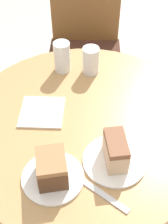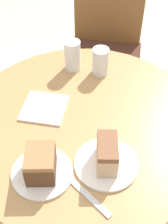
{
  "view_description": "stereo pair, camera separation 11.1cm",
  "coord_description": "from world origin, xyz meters",
  "px_view_note": "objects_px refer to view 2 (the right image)",
  "views": [
    {
      "loc": [
        0.1,
        -0.77,
        1.56
      ],
      "look_at": [
        0.0,
        0.0,
        0.76
      ],
      "focal_mm": 50.0,
      "sensor_mm": 36.0,
      "label": 1
    },
    {
      "loc": [
        0.21,
        -0.74,
        1.56
      ],
      "look_at": [
        0.0,
        0.0,
        0.76
      ],
      "focal_mm": 50.0,
      "sensor_mm": 36.0,
      "label": 2
    }
  ],
  "objects_px": {
    "cake_slice_far": "(41,163)",
    "glass_lemonade": "(72,57)",
    "chair": "(104,49)",
    "cake_slice_near": "(107,154)",
    "glass_water": "(100,63)",
    "plate_near": "(106,164)",
    "plate_far": "(42,173)"
  },
  "relations": [
    {
      "from": "plate_far",
      "to": "glass_water",
      "type": "xyz_separation_m",
      "value": [
        0.05,
        0.54,
        0.05
      ]
    },
    {
      "from": "chair",
      "to": "glass_lemonade",
      "type": "distance_m",
      "value": 0.64
    },
    {
      "from": "chair",
      "to": "cake_slice_near",
      "type": "distance_m",
      "value": 1.07
    },
    {
      "from": "glass_lemonade",
      "to": "glass_water",
      "type": "relative_size",
      "value": 1.13
    },
    {
      "from": "cake_slice_far",
      "to": "glass_water",
      "type": "xyz_separation_m",
      "value": [
        0.05,
        0.54,
        -0.0
      ]
    },
    {
      "from": "chair",
      "to": "plate_far",
      "type": "xyz_separation_m",
      "value": [
        0.04,
        -1.09,
        0.26
      ]
    },
    {
      "from": "plate_near",
      "to": "cake_slice_far",
      "type": "relative_size",
      "value": 1.62
    },
    {
      "from": "chair",
      "to": "glass_lemonade",
      "type": "relative_size",
      "value": 6.72
    },
    {
      "from": "chair",
      "to": "plate_near",
      "type": "height_order",
      "value": "chair"
    },
    {
      "from": "plate_far",
      "to": "glass_water",
      "type": "bearing_deg",
      "value": 84.22
    },
    {
      "from": "plate_far",
      "to": "cake_slice_near",
      "type": "bearing_deg",
      "value": 25.59
    },
    {
      "from": "chair",
      "to": "cake_slice_near",
      "type": "bearing_deg",
      "value": -83.25
    },
    {
      "from": "cake_slice_far",
      "to": "glass_lemonade",
      "type": "height_order",
      "value": "glass_lemonade"
    },
    {
      "from": "plate_near",
      "to": "cake_slice_far",
      "type": "bearing_deg",
      "value": -154.41
    },
    {
      "from": "glass_lemonade",
      "to": "glass_water",
      "type": "bearing_deg",
      "value": 0.94
    },
    {
      "from": "cake_slice_far",
      "to": "plate_near",
      "type": "bearing_deg",
      "value": 25.59
    },
    {
      "from": "plate_far",
      "to": "glass_lemonade",
      "type": "relative_size",
      "value": 1.46
    },
    {
      "from": "cake_slice_far",
      "to": "glass_lemonade",
      "type": "distance_m",
      "value": 0.54
    },
    {
      "from": "cake_slice_near",
      "to": "cake_slice_far",
      "type": "height_order",
      "value": "cake_slice_near"
    },
    {
      "from": "plate_near",
      "to": "glass_water",
      "type": "height_order",
      "value": "glass_water"
    },
    {
      "from": "cake_slice_near",
      "to": "chair",
      "type": "bearing_deg",
      "value": 102.68
    },
    {
      "from": "glass_lemonade",
      "to": "plate_near",
      "type": "bearing_deg",
      "value": -60.92
    },
    {
      "from": "cake_slice_far",
      "to": "glass_lemonade",
      "type": "relative_size",
      "value": 0.96
    },
    {
      "from": "chair",
      "to": "cake_slice_far",
      "type": "distance_m",
      "value": 1.13
    },
    {
      "from": "glass_water",
      "to": "glass_lemonade",
      "type": "bearing_deg",
      "value": -179.06
    },
    {
      "from": "plate_near",
      "to": "cake_slice_near",
      "type": "xyz_separation_m",
      "value": [
        -0.0,
        0.0,
        0.05
      ]
    },
    {
      "from": "glass_water",
      "to": "cake_slice_far",
      "type": "bearing_deg",
      "value": -95.78
    },
    {
      "from": "plate_far",
      "to": "cake_slice_near",
      "type": "height_order",
      "value": "cake_slice_near"
    },
    {
      "from": "plate_near",
      "to": "cake_slice_near",
      "type": "relative_size",
      "value": 1.61
    },
    {
      "from": "glass_water",
      "to": "plate_near",
      "type": "bearing_deg",
      "value": -73.97
    },
    {
      "from": "plate_near",
      "to": "glass_water",
      "type": "xyz_separation_m",
      "value": [
        -0.13,
        0.45,
        0.05
      ]
    },
    {
      "from": "cake_slice_near",
      "to": "glass_water",
      "type": "relative_size",
      "value": 1.09
    }
  ]
}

